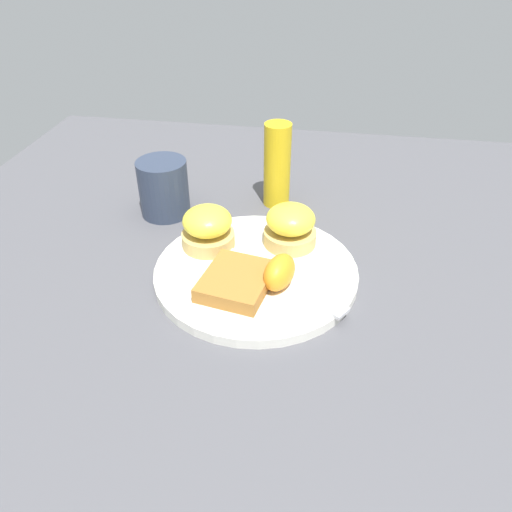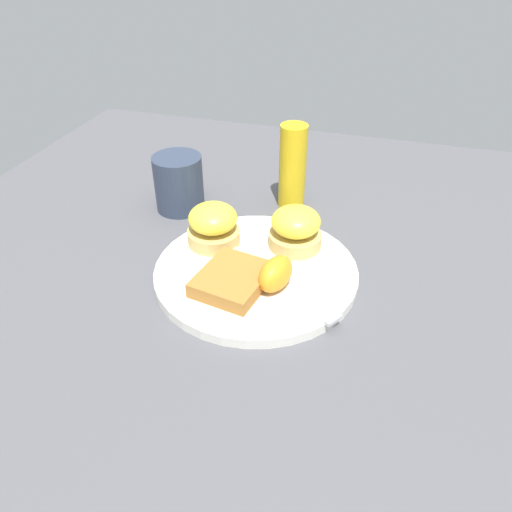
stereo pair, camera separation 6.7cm
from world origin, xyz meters
name	(u,v)px [view 2 (the right image)]	position (x,y,z in m)	size (l,w,h in m)	color
ground_plane	(256,276)	(0.00, 0.00, 0.00)	(1.10, 1.10, 0.00)	#4C4C51
plate	(256,272)	(0.00, 0.00, 0.01)	(0.28, 0.28, 0.01)	silver
sandwich_benedict_left	(296,228)	(0.07, -0.04, 0.04)	(0.08, 0.08, 0.06)	tan
sandwich_benedict_right	(213,225)	(0.04, 0.08, 0.04)	(0.08, 0.08, 0.06)	tan
hashbrown_patty	(233,279)	(-0.05, 0.02, 0.02)	(0.10, 0.08, 0.02)	#A1682B
orange_wedge	(276,274)	(-0.03, -0.04, 0.04)	(0.06, 0.04, 0.04)	orange
fork	(284,285)	(-0.03, -0.05, 0.02)	(0.13, 0.18, 0.00)	silver
cup	(179,183)	(0.15, 0.18, 0.05)	(0.11, 0.08, 0.09)	#2D384C
condiment_bottle	(290,167)	(0.21, 0.00, 0.07)	(0.04, 0.04, 0.14)	gold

